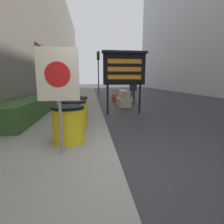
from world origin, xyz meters
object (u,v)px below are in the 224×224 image
at_px(warning_sign, 58,81).
at_px(traffic_cone_mid, 125,93).
at_px(traffic_light_near_curb, 98,64).
at_px(barrel_drum_back, 77,109).
at_px(barrel_drum_middle, 73,115).
at_px(traffic_cone_near, 129,99).
at_px(pedestrian_worker, 133,88).
at_px(traffic_cone_far, 132,99).
at_px(barrel_drum_foreground, 68,124).
at_px(jersey_barrier_cream, 123,99).
at_px(jersey_barrier_red_striped, 117,97).
at_px(message_board, 124,69).

relative_size(warning_sign, traffic_cone_mid, 2.67).
xyz_separation_m(warning_sign, traffic_light_near_curb, (1.41, 15.58, 1.64)).
xyz_separation_m(barrel_drum_back, traffic_light_near_curb, (1.31, 12.93, 2.60)).
xyz_separation_m(barrel_drum_middle, barrel_drum_back, (0.03, 1.01, 0.00)).
bearing_deg(traffic_cone_near, pedestrian_worker, 14.04).
bearing_deg(traffic_light_near_curb, pedestrian_worker, -73.72).
bearing_deg(traffic_light_near_curb, traffic_cone_mid, -58.96).
bearing_deg(traffic_cone_far, traffic_cone_mid, 85.89).
bearing_deg(barrel_drum_middle, barrel_drum_foreground, -90.79).
bearing_deg(warning_sign, traffic_cone_mid, 73.28).
bearing_deg(pedestrian_worker, traffic_cone_mid, 125.01).
bearing_deg(traffic_cone_far, traffic_cone_near, 126.00).
bearing_deg(jersey_barrier_cream, traffic_light_near_curb, 97.32).
height_order(barrel_drum_back, traffic_cone_mid, barrel_drum_back).
height_order(warning_sign, traffic_cone_far, warning_sign).
bearing_deg(traffic_cone_near, barrel_drum_middle, -114.26).
bearing_deg(warning_sign, traffic_cone_far, 67.95).
relative_size(barrel_drum_back, jersey_barrier_red_striped, 0.42).
bearing_deg(traffic_cone_far, jersey_barrier_red_striped, 125.20).
bearing_deg(barrel_drum_middle, traffic_light_near_curb, 84.53).
distance_m(barrel_drum_back, pedestrian_worker, 6.79).
bearing_deg(message_board, jersey_barrier_cream, 80.37).
xyz_separation_m(barrel_drum_foreground, barrel_drum_middle, (0.01, 1.01, 0.00)).
distance_m(barrel_drum_back, jersey_barrier_cream, 5.06).
bearing_deg(barrel_drum_back, traffic_cone_mid, 69.45).
relative_size(jersey_barrier_cream, traffic_cone_near, 3.27).
xyz_separation_m(barrel_drum_middle, jersey_barrier_cream, (2.43, 5.46, -0.17)).
bearing_deg(pedestrian_worker, traffic_cone_far, -77.64).
bearing_deg(barrel_drum_back, jersey_barrier_cream, 61.66).
height_order(traffic_cone_near, traffic_cone_far, traffic_cone_far).
bearing_deg(barrel_drum_back, message_board, 44.32).
distance_m(message_board, traffic_cone_far, 4.21).
bearing_deg(traffic_cone_mid, barrel_drum_middle, -108.82).
distance_m(warning_sign, jersey_barrier_cream, 7.61).
bearing_deg(traffic_cone_near, jersey_barrier_cream, -115.51).
bearing_deg(traffic_cone_near, barrel_drum_foreground, -111.51).
height_order(message_board, jersey_barrier_red_striped, message_board).
bearing_deg(traffic_cone_near, traffic_cone_mid, 82.73).
bearing_deg(traffic_light_near_curb, barrel_drum_back, -95.78).
distance_m(traffic_cone_near, traffic_light_near_curb, 7.90).
relative_size(jersey_barrier_cream, traffic_cone_far, 3.18).
distance_m(message_board, traffic_light_near_curb, 11.09).
xyz_separation_m(barrel_drum_back, warning_sign, (-0.10, -2.65, 0.96)).
height_order(barrel_drum_back, message_board, message_board).
xyz_separation_m(jersey_barrier_cream, traffic_light_near_curb, (-1.09, 8.48, 2.77)).
bearing_deg(barrel_drum_foreground, traffic_cone_mid, 72.70).
bearing_deg(barrel_drum_middle, jersey_barrier_red_striped, 72.56).
height_order(barrel_drum_foreground, traffic_cone_near, barrel_drum_foreground).
bearing_deg(jersey_barrier_cream, traffic_cone_near, 64.49).
xyz_separation_m(traffic_cone_near, traffic_cone_mid, (0.45, 3.51, 0.09)).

